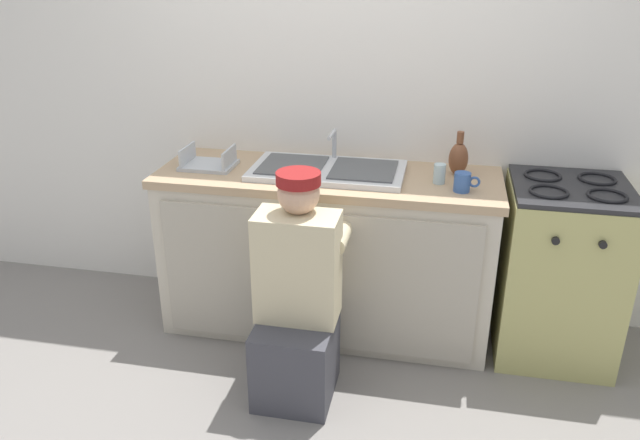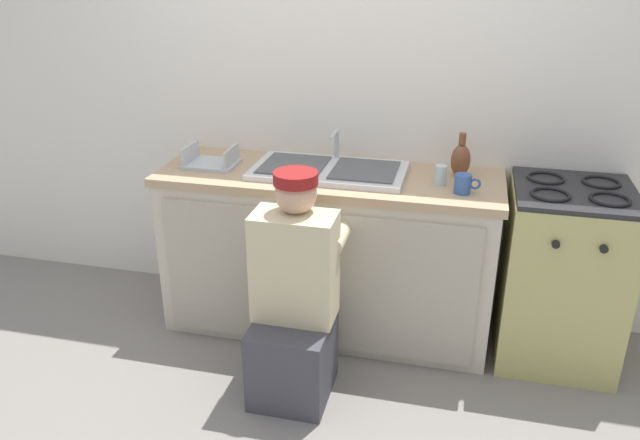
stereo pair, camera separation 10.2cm
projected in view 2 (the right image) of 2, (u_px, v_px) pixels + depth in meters
name	position (u px, v px, depth m)	size (l,w,h in m)	color
ground_plane	(316.00, 351.00, 3.37)	(12.00, 12.00, 0.00)	gray
back_wall	(343.00, 96.00, 3.45)	(6.00, 0.10, 2.50)	silver
counter_cabinet	(328.00, 256.00, 3.46)	(1.77, 0.62, 0.87)	beige
countertop	(329.00, 177.00, 3.28)	(1.81, 0.62, 0.04)	tan
sink_double_basin	(329.00, 170.00, 3.27)	(0.80, 0.44, 0.19)	silver
stove_range	(562.00, 274.00, 3.19)	(0.58, 0.62, 0.95)	tan
plumber_person	(294.00, 306.00, 2.92)	(0.42, 0.61, 1.10)	#3F3F47
water_glass	(440.00, 175.00, 3.10)	(0.06, 0.06, 0.10)	#ADC6CC
dish_rack_tray	(211.00, 161.00, 3.38)	(0.28, 0.22, 0.11)	#B2B7BC
vase_decorative	(461.00, 160.00, 3.20)	(0.10, 0.10, 0.23)	brown
coffee_mug	(463.00, 184.00, 2.99)	(0.13, 0.08, 0.10)	#335699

